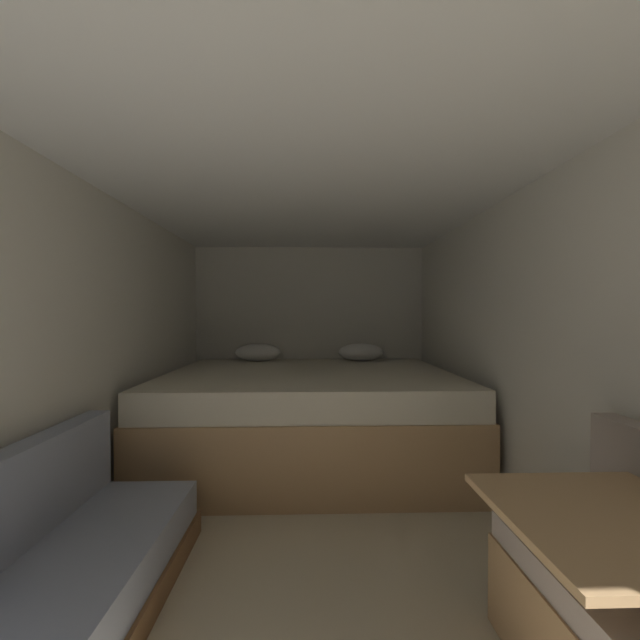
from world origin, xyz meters
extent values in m
plane|color=beige|center=(0.00, 1.58, 0.00)|extent=(6.61, 6.61, 0.00)
cube|color=silver|center=(0.00, 3.91, 1.05)|extent=(2.75, 0.05, 2.10)
cube|color=silver|center=(-1.35, 1.58, 1.05)|extent=(0.05, 4.61, 2.10)
cube|color=silver|center=(1.35, 1.58, 1.05)|extent=(0.05, 4.61, 2.10)
cube|color=white|center=(0.00, 1.58, 2.12)|extent=(2.75, 4.61, 0.05)
cube|color=tan|center=(0.00, 2.90, 0.29)|extent=(2.53, 1.88, 0.57)
cube|color=beige|center=(0.00, 2.90, 0.69)|extent=(2.49, 1.84, 0.23)
ellipsoid|color=white|center=(-0.57, 3.64, 0.89)|extent=(0.50, 0.30, 0.19)
ellipsoid|color=white|center=(0.57, 3.64, 0.89)|extent=(0.50, 0.30, 0.19)
cube|color=tan|center=(0.88, 0.59, 0.71)|extent=(0.61, 0.60, 0.02)
cylinder|color=silver|center=(0.88, 0.74, 0.35)|extent=(0.05, 0.05, 0.70)
camera|label=1|loc=(0.00, -0.45, 1.31)|focal=20.81mm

